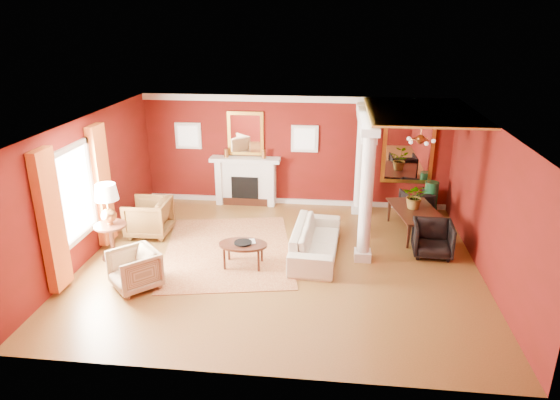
# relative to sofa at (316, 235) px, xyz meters

# --- Properties ---
(ground) EXTENTS (8.00, 8.00, 0.00)m
(ground) POSITION_rel_sofa_xyz_m (-0.71, -0.41, -0.45)
(ground) COLOR brown
(ground) RESTS_ON ground
(room_shell) EXTENTS (8.04, 7.04, 2.92)m
(room_shell) POSITION_rel_sofa_xyz_m (-0.71, -0.41, 1.57)
(room_shell) COLOR #600F0D
(room_shell) RESTS_ON ground
(fireplace) EXTENTS (1.85, 0.42, 1.29)m
(fireplace) POSITION_rel_sofa_xyz_m (-2.01, 2.90, 0.19)
(fireplace) COLOR silver
(fireplace) RESTS_ON ground
(overmantel_mirror) EXTENTS (0.95, 0.07, 1.15)m
(overmantel_mirror) POSITION_rel_sofa_xyz_m (-2.01, 3.04, 1.45)
(overmantel_mirror) COLOR gold
(overmantel_mirror) RESTS_ON fireplace
(flank_window_left) EXTENTS (0.70, 0.07, 0.70)m
(flank_window_left) POSITION_rel_sofa_xyz_m (-3.56, 3.05, 1.35)
(flank_window_left) COLOR silver
(flank_window_left) RESTS_ON room_shell
(flank_window_right) EXTENTS (0.70, 0.07, 0.70)m
(flank_window_right) POSITION_rel_sofa_xyz_m (-0.46, 3.05, 1.35)
(flank_window_right) COLOR silver
(flank_window_right) RESTS_ON room_shell
(left_window) EXTENTS (0.21, 2.55, 2.60)m
(left_window) POSITION_rel_sofa_xyz_m (-4.61, -1.01, 0.97)
(left_window) COLOR white
(left_window) RESTS_ON room_shell
(column_front) EXTENTS (0.36, 0.36, 2.80)m
(column_front) POSITION_rel_sofa_xyz_m (0.99, -0.11, 0.98)
(column_front) COLOR silver
(column_front) RESTS_ON ground
(column_back) EXTENTS (0.36, 0.36, 2.80)m
(column_back) POSITION_rel_sofa_xyz_m (0.99, 2.59, 0.98)
(column_back) COLOR silver
(column_back) RESTS_ON ground
(header_beam) EXTENTS (0.30, 3.20, 0.32)m
(header_beam) POSITION_rel_sofa_xyz_m (0.99, 1.49, 2.17)
(header_beam) COLOR silver
(header_beam) RESTS_ON column_front
(amber_ceiling) EXTENTS (2.30, 3.40, 0.04)m
(amber_ceiling) POSITION_rel_sofa_xyz_m (2.14, 1.34, 2.42)
(amber_ceiling) COLOR gold
(amber_ceiling) RESTS_ON room_shell
(dining_mirror) EXTENTS (1.30, 0.07, 1.70)m
(dining_mirror) POSITION_rel_sofa_xyz_m (2.19, 3.04, 1.10)
(dining_mirror) COLOR gold
(dining_mirror) RESTS_ON room_shell
(chandelier) EXTENTS (0.60, 0.62, 0.75)m
(chandelier) POSITION_rel_sofa_xyz_m (2.19, 1.39, 1.80)
(chandelier) COLOR #A76D34
(chandelier) RESTS_ON room_shell
(crown_trim) EXTENTS (8.00, 0.08, 0.16)m
(crown_trim) POSITION_rel_sofa_xyz_m (-0.71, 3.05, 2.37)
(crown_trim) COLOR silver
(crown_trim) RESTS_ON room_shell
(base_trim) EXTENTS (8.00, 0.08, 0.12)m
(base_trim) POSITION_rel_sofa_xyz_m (-0.71, 3.05, -0.39)
(base_trim) COLOR silver
(base_trim) RESTS_ON ground
(rug) EXTENTS (3.29, 4.01, 0.01)m
(rug) POSITION_rel_sofa_xyz_m (-1.90, -0.01, -0.44)
(rug) COLOR maroon
(rug) RESTS_ON ground
(sofa) EXTENTS (0.81, 2.34, 0.90)m
(sofa) POSITION_rel_sofa_xyz_m (0.00, 0.00, 0.00)
(sofa) COLOR beige
(sofa) RESTS_ON ground
(armchair_leopard) EXTENTS (0.89, 0.95, 0.96)m
(armchair_leopard) POSITION_rel_sofa_xyz_m (-3.88, 0.61, 0.03)
(armchair_leopard) COLOR black
(armchair_leopard) RESTS_ON ground
(armchair_stripe) EXTENTS (1.09, 1.09, 0.82)m
(armchair_stripe) POSITION_rel_sofa_xyz_m (-3.28, -1.74, -0.04)
(armchair_stripe) COLOR tan
(armchair_stripe) RESTS_ON ground
(coffee_table) EXTENTS (0.99, 0.99, 0.50)m
(coffee_table) POSITION_rel_sofa_xyz_m (-1.43, -0.66, 0.00)
(coffee_table) COLOR black
(coffee_table) RESTS_ON ground
(coffee_book) EXTENTS (0.18, 0.07, 0.24)m
(coffee_book) POSITION_rel_sofa_xyz_m (-1.38, -0.60, 0.17)
(coffee_book) COLOR black
(coffee_book) RESTS_ON coffee_table
(side_table) EXTENTS (0.65, 0.65, 1.64)m
(side_table) POSITION_rel_sofa_xyz_m (-4.21, -0.62, 0.67)
(side_table) COLOR black
(side_table) RESTS_ON ground
(dining_table) EXTENTS (0.89, 1.78, 0.95)m
(dining_table) POSITION_rel_sofa_xyz_m (2.27, 1.38, 0.02)
(dining_table) COLOR black
(dining_table) RESTS_ON ground
(dining_chair_near) EXTENTS (0.83, 0.78, 0.81)m
(dining_chair_near) POSITION_rel_sofa_xyz_m (2.45, 0.28, -0.04)
(dining_chair_near) COLOR black
(dining_chair_near) RESTS_ON ground
(dining_chair_far) EXTENTS (0.84, 0.81, 0.70)m
(dining_chair_far) POSITION_rel_sofa_xyz_m (2.44, 2.59, -0.10)
(dining_chair_far) COLOR black
(dining_chair_far) RESTS_ON ground
(green_urn) EXTENTS (0.38, 0.38, 0.90)m
(green_urn) POSITION_rel_sofa_xyz_m (2.79, 2.59, -0.10)
(green_urn) COLOR #133C1F
(green_urn) RESTS_ON ground
(potted_plant) EXTENTS (0.70, 0.74, 0.47)m
(potted_plant) POSITION_rel_sofa_xyz_m (2.21, 1.45, 0.73)
(potted_plant) COLOR #26591E
(potted_plant) RESTS_ON dining_table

